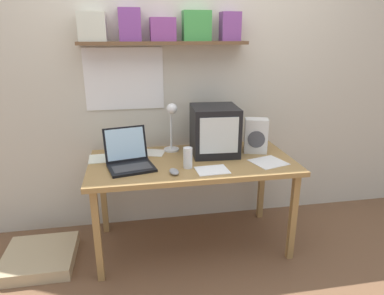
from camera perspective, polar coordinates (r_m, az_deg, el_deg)
ground_plane at (r=2.87m, az=-0.00°, el=-15.64°), size 12.00×12.00×0.00m
back_wall at (r=2.85m, az=-1.88°, el=12.48°), size 5.60×0.24×2.60m
corner_desk at (r=2.56m, az=-0.00°, el=-3.43°), size 1.50×0.74×0.71m
crt_monitor at (r=2.64m, az=3.76°, el=2.89°), size 0.36×0.38×0.37m
laptop at (r=2.45m, az=-10.50°, el=-1.58°), size 0.37×0.38×0.26m
desk_lamp at (r=2.66m, az=-3.40°, el=4.30°), size 0.12×0.15×0.39m
juice_glass at (r=2.38m, az=-0.70°, el=-1.89°), size 0.06×0.06×0.15m
space_heater at (r=2.72m, az=10.60°, el=1.95°), size 0.20×0.16×0.27m
computer_mouse at (r=2.29m, az=-3.01°, el=-4.03°), size 0.08×0.11×0.03m
open_notebook at (r=2.66m, az=-14.02°, el=-1.70°), size 0.27×0.21×0.00m
printed_handout at (r=2.36m, az=3.38°, el=-3.79°), size 0.23×0.18×0.00m
loose_paper_near_monitor at (r=2.56m, az=12.63°, el=-2.40°), size 0.28×0.28×0.00m
loose_paper_near_laptop at (r=2.72m, az=-7.07°, el=-0.83°), size 0.27×0.23×0.00m
floor_cushion at (r=2.86m, az=-24.05°, el=-16.41°), size 0.50×0.50×0.09m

